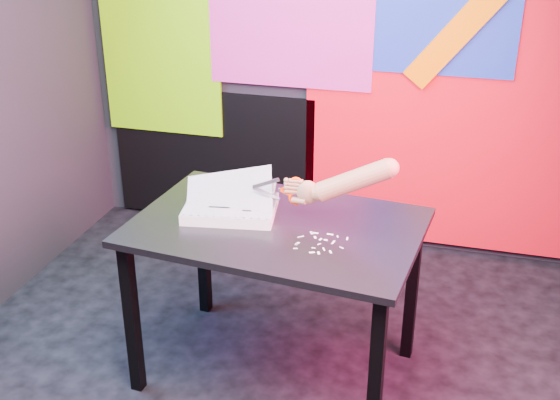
% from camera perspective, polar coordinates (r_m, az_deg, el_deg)
% --- Properties ---
extents(room, '(3.01, 3.01, 2.71)m').
position_cam_1_polar(room, '(2.59, -2.06, 9.02)').
color(room, black).
rests_on(room, ground).
extents(backdrop, '(2.88, 0.05, 2.08)m').
position_cam_1_polar(backdrop, '(4.05, 5.14, 8.99)').
color(backdrop, red).
rests_on(backdrop, ground).
extents(work_table, '(1.24, 0.89, 0.75)m').
position_cam_1_polar(work_table, '(2.94, -0.27, -3.57)').
color(work_table, black).
rests_on(work_table, ground).
extents(printout_stack, '(0.43, 0.34, 0.20)m').
position_cam_1_polar(printout_stack, '(2.98, -4.04, -0.66)').
color(printout_stack, white).
rests_on(printout_stack, work_table).
extents(scissors, '(0.22, 0.02, 0.13)m').
position_cam_1_polar(scissors, '(2.89, 1.01, 0.76)').
color(scissors, silver).
rests_on(scissors, printout_stack).
extents(hand_forearm, '(0.45, 0.10, 0.23)m').
position_cam_1_polar(hand_forearm, '(2.83, 5.40, 1.46)').
color(hand_forearm, brown).
rests_on(hand_forearm, work_table).
extents(paper_clippings, '(0.20, 0.18, 0.00)m').
position_cam_1_polar(paper_clippings, '(2.76, 3.21, -3.40)').
color(paper_clippings, silver).
rests_on(paper_clippings, work_table).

